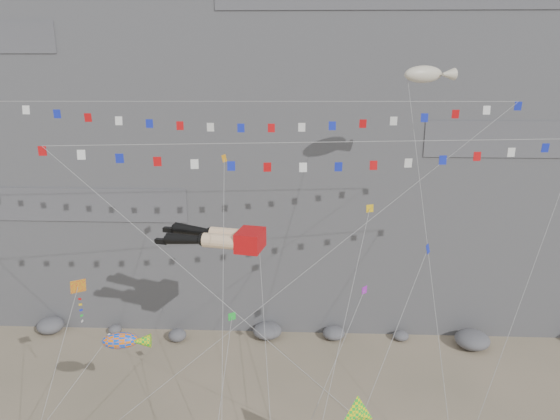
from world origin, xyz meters
name	(u,v)px	position (x,y,z in m)	size (l,w,h in m)	color
cliff	(275,50)	(0.00, 32.00, 25.00)	(80.00, 28.00, 50.00)	slate
talus_boulders	(267,331)	(0.00, 17.00, 0.60)	(60.00, 3.00, 1.20)	slate
legs_kite	(221,238)	(-2.38, 7.13, 12.94)	(9.44, 18.01, 20.56)	red
flag_banner_upper	(255,102)	(-0.01, 7.70, 21.87)	(33.12, 12.63, 28.56)	red
flag_banner_lower	(322,143)	(4.10, 4.38, 19.86)	(31.26, 7.54, 22.40)	red
harlequin_kite	(78,287)	(-10.04, 1.66, 11.70)	(3.68, 6.44, 13.16)	red
fish_windsock	(120,341)	(-7.96, 2.02, 8.00)	(8.91, 7.38, 12.46)	orange
delta_kite	(358,416)	(6.13, -2.05, 6.20)	(4.32, 6.70, 9.13)	#FFF40D
blimp_windsock	(423,75)	(10.99, 10.64, 23.40)	(4.05, 14.35, 26.79)	beige
small_kite_a	(224,167)	(-2.10, 7.60, 17.68)	(1.88, 14.82, 23.08)	orange
small_kite_b	(363,294)	(7.08, 5.88, 9.65)	(6.74, 11.12, 15.55)	purple
small_kite_c	(231,321)	(-1.13, 2.16, 9.45)	(1.30, 10.89, 14.07)	green
small_kite_d	(369,214)	(7.41, 7.53, 14.61)	(5.69, 15.41, 21.58)	yellow
small_kite_e	(426,253)	(10.57, 4.15, 13.22)	(7.74, 9.95, 17.77)	#1524BA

